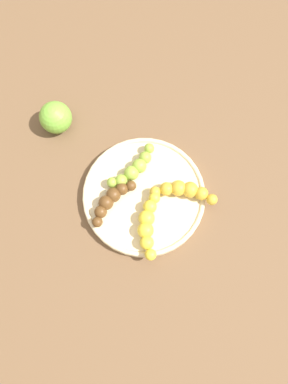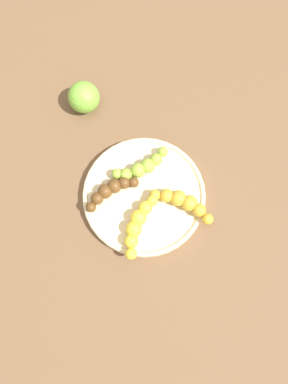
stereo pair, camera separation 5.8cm
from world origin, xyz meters
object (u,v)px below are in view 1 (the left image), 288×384
fruit_bowl (144,195)px  banana_overripe (111,200)px  banana_green (134,168)px  banana_yellow (148,224)px  banana_spotted (184,191)px  apple_green (56,117)px

fruit_bowl → banana_overripe: size_ratio=2.11×
banana_green → banana_yellow: (0.08, -0.09, 0.00)m
fruit_bowl → banana_overripe: banana_overripe is taller
banana_green → fruit_bowl: bearing=-22.9°
banana_yellow → banana_spotted: same height
apple_green → fruit_bowl: bearing=-12.9°
fruit_bowl → banana_spotted: size_ratio=1.95×
banana_spotted → apple_green: bearing=66.7°
fruit_bowl → apple_green: apple_green is taller
banana_yellow → banana_overripe: bearing=-28.9°
banana_spotted → apple_green: apple_green is taller
banana_yellow → banana_spotted: size_ratio=1.00×
apple_green → banana_overripe: bearing=-27.4°
fruit_bowl → apple_green: bearing=167.1°
banana_green → banana_yellow: size_ratio=0.95×
banana_overripe → apple_green: bearing=-14.9°
banana_yellow → apple_green: bearing=-44.7°
banana_green → banana_spotted: size_ratio=0.95×
banana_overripe → fruit_bowl: bearing=-125.7°
banana_spotted → fruit_bowl: bearing=100.4°
banana_green → banana_overripe: size_ratio=1.02×
banana_spotted → apple_green: (-0.31, 0.01, -0.00)m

